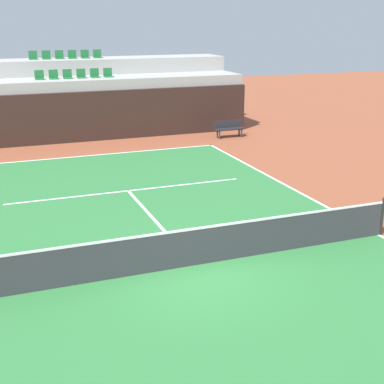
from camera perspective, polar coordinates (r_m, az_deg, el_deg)
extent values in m
plane|color=brown|center=(13.42, 0.32, -7.65)|extent=(80.00, 80.00, 0.00)
cube|color=#2D7238|center=(13.41, 0.32, -7.63)|extent=(11.00, 24.00, 0.01)
cube|color=white|center=(24.35, -9.94, 3.81)|extent=(11.00, 0.10, 0.00)
cube|color=white|center=(16.05, 18.83, -4.23)|extent=(0.10, 24.00, 0.00)
cube|color=white|center=(19.12, -6.64, 0.13)|extent=(8.26, 0.10, 0.00)
cube|color=white|center=(16.20, -3.79, -3.06)|extent=(0.10, 6.40, 0.00)
cube|color=black|center=(27.04, -11.36, 7.66)|extent=(17.13, 0.30, 2.38)
cube|color=#9E9E99|center=(28.32, -11.87, 8.58)|extent=(17.13, 2.40, 2.88)
cube|color=#9E9E99|center=(30.61, -12.68, 9.93)|extent=(17.13, 2.40, 3.67)
cube|color=#1E6633|center=(27.92, -15.53, 11.23)|extent=(0.44, 0.44, 0.04)
cube|color=#1E6633|center=(28.10, -15.61, 11.71)|extent=(0.44, 0.04, 0.40)
cube|color=#1E6633|center=(27.99, -14.14, 11.35)|extent=(0.44, 0.44, 0.04)
cube|color=#1E6633|center=(28.17, -14.22, 11.83)|extent=(0.44, 0.04, 0.40)
cube|color=#1E6633|center=(28.08, -12.75, 11.46)|extent=(0.44, 0.44, 0.04)
cube|color=#1E6633|center=(28.26, -12.84, 11.94)|extent=(0.44, 0.04, 0.40)
cube|color=#1E6633|center=(28.19, -11.38, 11.57)|extent=(0.44, 0.44, 0.04)
cube|color=#1E6633|center=(28.36, -11.48, 12.05)|extent=(0.44, 0.04, 0.40)
cube|color=#1E6633|center=(28.31, -10.01, 11.67)|extent=(0.44, 0.44, 0.04)
cube|color=#1E6633|center=(28.48, -10.12, 12.15)|extent=(0.44, 0.04, 0.40)
cube|color=#1E6633|center=(28.45, -8.66, 11.77)|extent=(0.44, 0.44, 0.04)
cube|color=#1E6633|center=(28.62, -8.77, 12.24)|extent=(0.44, 0.04, 0.40)
cube|color=#1E6633|center=(30.24, -16.14, 13.12)|extent=(0.44, 0.44, 0.04)
cube|color=#1E6633|center=(30.42, -16.22, 13.55)|extent=(0.44, 0.04, 0.40)
cube|color=#1E6633|center=(30.30, -14.85, 13.23)|extent=(0.44, 0.44, 0.04)
cube|color=#1E6633|center=(30.49, -14.93, 13.66)|extent=(0.44, 0.04, 0.40)
cube|color=#1E6633|center=(30.39, -13.56, 13.33)|extent=(0.44, 0.44, 0.04)
cube|color=#1E6633|center=(30.57, -13.64, 13.76)|extent=(0.44, 0.04, 0.40)
cube|color=#1E6633|center=(30.48, -12.28, 13.43)|extent=(0.44, 0.44, 0.04)
cube|color=#1E6633|center=(30.67, -12.36, 13.86)|extent=(0.44, 0.04, 0.40)
cube|color=#1E6633|center=(30.60, -11.00, 13.52)|extent=(0.44, 0.44, 0.04)
cube|color=#1E6633|center=(30.78, -11.09, 13.95)|extent=(0.44, 0.04, 0.40)
cube|color=#1E6633|center=(30.72, -9.73, 13.60)|extent=(0.44, 0.44, 0.04)
cube|color=#1E6633|center=(30.90, -9.83, 14.03)|extent=(0.44, 0.04, 0.40)
cylinder|color=black|center=(15.89, 19.16, -2.41)|extent=(0.08, 0.08, 1.07)
cube|color=#333338|center=(13.22, 0.32, -5.80)|extent=(10.90, 0.02, 0.92)
cube|color=white|center=(13.04, 0.32, -3.85)|extent=(10.90, 0.04, 0.05)
cube|color=#232328|center=(27.58, 3.92, 6.58)|extent=(1.50, 0.40, 0.05)
cube|color=#232328|center=(27.70, 3.78, 7.10)|extent=(1.50, 0.04, 0.36)
cube|color=#2D2D33|center=(27.26, 2.89, 5.96)|extent=(0.06, 0.06, 0.42)
cube|color=#2D2D33|center=(27.76, 5.17, 6.12)|extent=(0.06, 0.06, 0.42)
cube|color=#2D2D33|center=(27.51, 2.65, 6.07)|extent=(0.06, 0.06, 0.42)
cube|color=#2D2D33|center=(28.00, 4.92, 6.23)|extent=(0.06, 0.06, 0.42)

